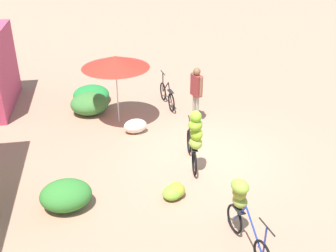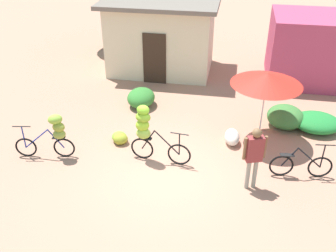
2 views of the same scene
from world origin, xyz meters
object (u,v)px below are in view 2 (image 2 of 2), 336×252
(shop_pink, at_px, (311,48))
(person_vendor, at_px, (254,153))
(bicycle_near_pile, at_px, (148,130))
(bicycle_center_loaded, at_px, (301,165))
(bicycle_leftmost, at_px, (53,133))
(building_low, at_px, (162,35))
(banana_pile_on_ground, at_px, (120,138))
(market_umbrella, at_px, (267,79))
(produce_sack, at_px, (232,137))

(shop_pink, distance_m, person_vendor, 7.62)
(bicycle_near_pile, height_order, bicycle_center_loaded, bicycle_near_pile)
(bicycle_leftmost, bearing_deg, building_low, 76.18)
(bicycle_center_loaded, bearing_deg, bicycle_leftmost, -177.37)
(bicycle_center_loaded, bearing_deg, person_vendor, -151.72)
(person_vendor, bearing_deg, banana_pile_on_ground, 159.74)
(banana_pile_on_ground, relative_size, person_vendor, 0.40)
(market_umbrella, bearing_deg, shop_pink, 67.88)
(banana_pile_on_ground, bearing_deg, market_umbrella, 13.59)
(bicycle_center_loaded, distance_m, person_vendor, 1.64)
(bicycle_near_pile, relative_size, person_vendor, 0.99)
(building_low, bearing_deg, bicycle_center_loaded, -52.83)
(market_umbrella, distance_m, bicycle_near_pile, 3.66)
(building_low, height_order, bicycle_center_loaded, building_low)
(bicycle_center_loaded, xyz_separation_m, banana_pile_on_ground, (-5.14, 0.73, -0.20))
(shop_pink, height_order, banana_pile_on_ground, shop_pink)
(market_umbrella, bearing_deg, bicycle_leftmost, -160.34)
(building_low, distance_m, person_vendor, 8.20)
(produce_sack, height_order, person_vendor, person_vendor)
(building_low, xyz_separation_m, bicycle_near_pile, (0.90, -6.57, -0.51))
(shop_pink, height_order, bicycle_near_pile, shop_pink)
(shop_pink, xyz_separation_m, person_vendor, (-2.25, -7.28, -0.22))
(bicycle_leftmost, height_order, bicycle_near_pile, bicycle_near_pile)
(person_vendor, bearing_deg, produce_sack, 105.06)
(building_low, xyz_separation_m, shop_pink, (5.97, -0.02, -0.19))
(bicycle_leftmost, relative_size, bicycle_center_loaded, 1.03)
(building_low, bearing_deg, person_vendor, -63.02)
(bicycle_near_pile, bearing_deg, market_umbrella, 28.78)
(bicycle_leftmost, height_order, bicycle_center_loaded, bicycle_leftmost)
(shop_pink, xyz_separation_m, banana_pile_on_ground, (-6.10, -5.86, -1.14))
(banana_pile_on_ground, bearing_deg, bicycle_center_loaded, -8.04)
(bicycle_leftmost, relative_size, bicycle_near_pile, 0.97)
(shop_pink, bearing_deg, produce_sack, -117.71)
(building_low, relative_size, bicycle_center_loaded, 2.81)
(banana_pile_on_ground, relative_size, produce_sack, 0.99)
(building_low, relative_size, bicycle_near_pile, 2.66)
(building_low, xyz_separation_m, bicycle_leftmost, (-1.70, -6.91, -0.71))
(building_low, height_order, person_vendor, building_low)
(market_umbrella, height_order, produce_sack, market_umbrella)
(bicycle_near_pile, height_order, produce_sack, bicycle_near_pile)
(bicycle_center_loaded, bearing_deg, banana_pile_on_ground, 171.96)
(building_low, distance_m, banana_pile_on_ground, 6.03)
(banana_pile_on_ground, xyz_separation_m, person_vendor, (3.85, -1.42, 0.92))
(shop_pink, relative_size, bicycle_center_loaded, 1.96)
(building_low, relative_size, market_umbrella, 2.13)
(bicycle_center_loaded, distance_m, produce_sack, 2.23)
(building_low, distance_m, bicycle_near_pile, 6.66)
(bicycle_center_loaded, height_order, person_vendor, person_vendor)
(bicycle_leftmost, bearing_deg, bicycle_center_loaded, 2.63)
(bicycle_leftmost, distance_m, banana_pile_on_ground, 1.98)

